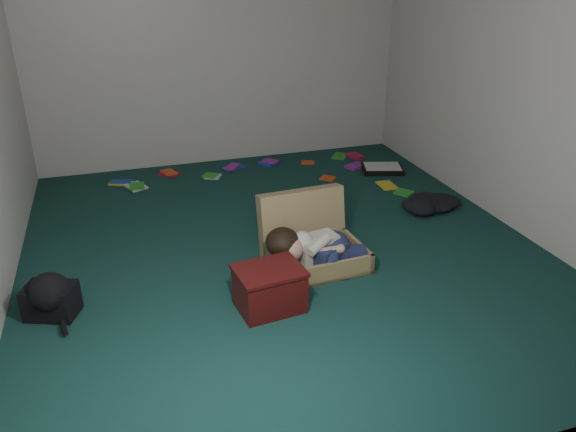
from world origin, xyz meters
TOP-DOWN VIEW (x-y plane):
  - floor at (0.00, 0.00)m, footprint 4.50×4.50m
  - wall_back at (0.00, 2.25)m, footprint 4.50×0.00m
  - wall_front at (0.00, -2.25)m, footprint 4.50×0.00m
  - wall_right at (2.00, 0.00)m, footprint 0.00×4.50m
  - suitcase at (0.16, -0.23)m, footprint 0.73×0.72m
  - person at (0.12, -0.41)m, footprint 0.76×0.36m
  - maroon_bin at (-0.33, -0.78)m, footprint 0.47×0.39m
  - backpack at (-1.70, -0.43)m, footprint 0.48×0.44m
  - clothing_pile at (1.51, 0.35)m, footprint 0.48×0.41m
  - paper_tray at (1.56, 1.36)m, footprint 0.50×0.43m
  - book_scatter at (0.55, 1.62)m, footprint 2.89×1.45m

SIDE VIEW (x-z plane):
  - floor at x=0.00m, z-range 0.00..0.00m
  - book_scatter at x=0.55m, z-range 0.00..0.02m
  - paper_tray at x=1.56m, z-range 0.00..0.06m
  - clothing_pile at x=1.51m, z-range 0.00..0.14m
  - backpack at x=-1.70m, z-range 0.00..0.24m
  - maroon_bin at x=-0.33m, z-range 0.00..0.30m
  - suitcase at x=0.16m, z-range -0.10..0.41m
  - person at x=0.12m, z-range 0.04..0.35m
  - wall_back at x=0.00m, z-range -0.95..3.55m
  - wall_front at x=0.00m, z-range -0.95..3.55m
  - wall_right at x=2.00m, z-range -0.95..3.55m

